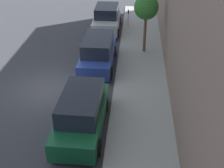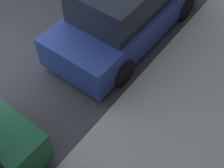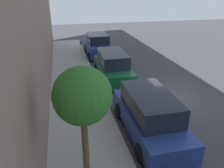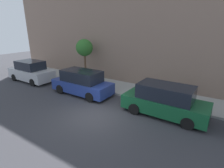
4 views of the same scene
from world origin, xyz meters
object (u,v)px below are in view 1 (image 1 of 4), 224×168
(parked_minivan_third, at_px, (98,53))
(parking_meter_far, at_px, (128,16))
(street_tree, at_px, (146,8))
(parked_suv_fourth, at_px, (107,19))
(parked_minivan_second, at_px, (82,113))

(parked_minivan_third, distance_m, parking_meter_far, 7.33)
(parked_minivan_third, distance_m, street_tree, 4.26)
(parked_minivan_third, bearing_deg, parking_meter_far, 76.99)
(parking_meter_far, bearing_deg, parked_suv_fourth, -159.63)
(street_tree, bearing_deg, parked_minivan_second, -108.36)
(parked_minivan_second, height_order, parking_meter_far, parked_minivan_second)
(parked_minivan_third, bearing_deg, parked_suv_fourth, 90.43)
(parked_minivan_second, xyz_separation_m, street_tree, (2.86, 8.62, 2.24))
(parked_minivan_second, relative_size, parked_minivan_third, 1.01)
(parking_meter_far, relative_size, street_tree, 0.36)
(parked_minivan_second, distance_m, parked_suv_fourth, 12.97)
(parked_suv_fourth, distance_m, street_tree, 5.71)
(parked_suv_fourth, relative_size, street_tree, 1.25)
(parked_minivan_second, distance_m, street_tree, 9.36)
(parked_minivan_third, distance_m, parked_suv_fourth, 6.51)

